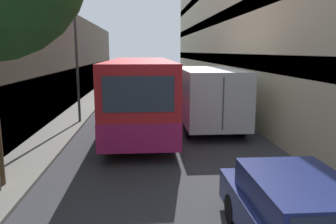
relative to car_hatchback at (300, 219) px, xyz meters
The scene contains 8 objects.
ground_plane 9.28m from the car_hatchback, 101.53° to the left, with size 150.00×150.00×0.00m, color #38383D.
sidewalk_left 11.02m from the car_hatchback, 124.47° to the left, with size 1.62×60.00×0.11m.
building_left_shopfront 12.34m from the car_hatchback, 131.89° to the left, with size 2.40×60.00×5.90m.
car_hatchback is the anchor object (origin of this frame).
bus 10.12m from the car_hatchback, 105.58° to the left, with size 2.58×10.19×3.07m.
box_truck 10.38m from the car_hatchback, 88.28° to the left, with size 2.43×7.51×2.68m.
panel_van 21.95m from the car_hatchback, 101.47° to the left, with size 1.81×4.24×2.00m.
street_lamp 13.22m from the car_hatchback, 117.39° to the left, with size 0.36×0.80×7.99m.
Camera 1 is at (-0.69, 1.13, 3.43)m, focal length 35.00 mm.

